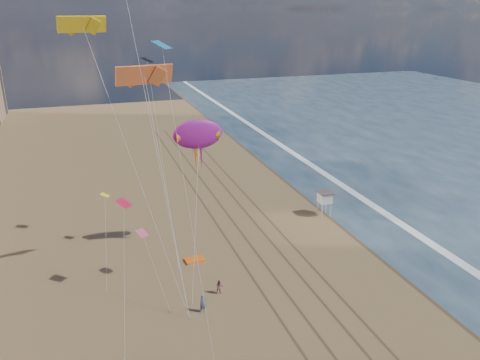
% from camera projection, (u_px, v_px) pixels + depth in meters
% --- Properties ---
extents(wet_sand, '(260.00, 260.00, 0.00)m').
position_uv_depth(wet_sand, '(328.00, 194.00, 75.68)').
color(wet_sand, '#42301E').
rests_on(wet_sand, ground).
extents(foam, '(260.00, 260.00, 0.00)m').
position_uv_depth(foam, '(350.00, 191.00, 76.93)').
color(foam, white).
rests_on(foam, ground).
extents(tracks, '(7.68, 120.00, 0.01)m').
position_uv_depth(tracks, '(254.00, 235.00, 61.87)').
color(tracks, brown).
rests_on(tracks, ground).
extents(lifeguard_stand, '(2.02, 2.02, 3.65)m').
position_uv_depth(lifeguard_stand, '(325.00, 198.00, 66.68)').
color(lifeguard_stand, silver).
rests_on(lifeguard_stand, ground).
extents(grounded_kite, '(2.38, 1.64, 0.26)m').
position_uv_depth(grounded_kite, '(194.00, 260.00, 55.47)').
color(grounded_kite, orange).
rests_on(grounded_kite, ground).
extents(show_kite, '(5.09, 6.11, 18.37)m').
position_uv_depth(show_kite, '(198.00, 135.00, 53.33)').
color(show_kite, '#941687').
rests_on(show_kite, ground).
extents(kite_flyer_a, '(0.76, 0.56, 1.93)m').
position_uv_depth(kite_flyer_a, '(203.00, 304.00, 45.78)').
color(kite_flyer_a, slate).
rests_on(kite_flyer_a, ground).
extents(kite_flyer_b, '(0.84, 0.68, 1.62)m').
position_uv_depth(kite_flyer_b, '(219.00, 287.00, 48.79)').
color(kite_flyer_b, brown).
rests_on(kite_flyer_b, ground).
extents(small_kites, '(7.44, 18.59, 20.51)m').
position_uv_depth(small_kites, '(137.00, 144.00, 47.08)').
color(small_kites, red).
rests_on(small_kites, ground).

